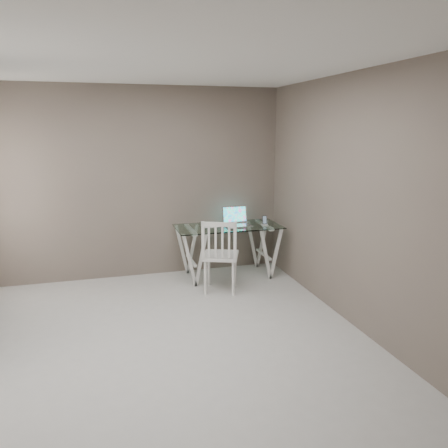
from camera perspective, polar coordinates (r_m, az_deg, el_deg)
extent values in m
plane|color=#ABA9A4|center=(4.56, -6.87, -15.43)|extent=(4.50, 4.50, 0.00)
cube|color=white|center=(4.07, -7.93, 20.47)|extent=(4.00, 4.50, 0.02)
cube|color=#63574E|center=(6.31, -10.50, 5.23)|extent=(4.00, 0.02, 2.70)
cube|color=#63574E|center=(1.99, 2.76, -10.53)|extent=(4.00, 0.02, 2.70)
cube|color=#63574E|center=(4.82, 16.87, 2.68)|extent=(0.02, 4.50, 2.70)
cube|color=silver|center=(6.24, 0.56, -0.33)|extent=(1.50, 0.70, 0.01)
cube|color=silver|center=(6.21, -4.32, -4.04)|extent=(0.24, 0.62, 0.72)
cube|color=silver|center=(6.51, 5.21, -3.27)|extent=(0.24, 0.62, 0.72)
cube|color=silver|center=(5.75, -0.44, -4.15)|extent=(0.58, 0.58, 0.04)
cylinder|color=silver|center=(5.68, -2.45, -7.03)|extent=(0.04, 0.04, 0.46)
cylinder|color=silver|center=(5.65, 1.22, -7.15)|extent=(0.04, 0.04, 0.46)
cylinder|color=silver|center=(6.02, -1.99, -5.89)|extent=(0.04, 0.04, 0.46)
cylinder|color=silver|center=(5.99, 1.46, -5.99)|extent=(0.04, 0.04, 0.46)
cube|color=silver|center=(5.49, -0.66, -2.27)|extent=(0.43, 0.19, 0.50)
cube|color=#BCBCC1|center=(6.26, 1.82, -0.17)|extent=(0.37, 0.26, 0.02)
cube|color=#19D899|center=(6.38, 1.39, 1.27)|extent=(0.37, 0.07, 0.25)
cube|color=silver|center=(6.17, -1.73, -0.39)|extent=(0.25, 0.11, 0.01)
ellipsoid|color=white|center=(6.08, 1.09, -0.45)|extent=(0.12, 0.07, 0.04)
cube|color=white|center=(6.33, 5.34, -0.08)|extent=(0.07, 0.07, 0.02)
cube|color=black|center=(6.32, 5.32, 0.55)|extent=(0.06, 0.03, 0.12)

